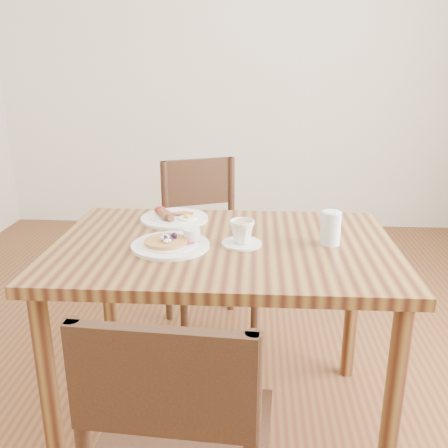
% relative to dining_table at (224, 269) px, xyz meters
% --- Properties ---
extents(ground, '(5.00, 5.00, 0.00)m').
position_rel_dining_table_xyz_m(ground, '(0.00, 0.00, -0.65)').
color(ground, '#5A2E19').
rests_on(ground, ground).
extents(dining_table, '(1.20, 0.80, 0.75)m').
position_rel_dining_table_xyz_m(dining_table, '(0.00, 0.00, 0.00)').
color(dining_table, brown).
rests_on(dining_table, ground).
extents(chair_near, '(0.45, 0.45, 0.88)m').
position_rel_dining_table_xyz_m(chair_near, '(-0.06, -0.69, -0.16)').
color(chair_near, '#3E2316').
rests_on(chair_near, ground).
extents(chair_far, '(0.55, 0.55, 0.88)m').
position_rel_dining_table_xyz_m(chair_far, '(-0.14, 0.74, -0.16)').
color(chair_far, '#3E2316').
rests_on(chair_far, ground).
extents(pancake_plate, '(0.27, 0.27, 0.06)m').
position_rel_dining_table_xyz_m(pancake_plate, '(-0.18, -0.05, 0.11)').
color(pancake_plate, white).
rests_on(pancake_plate, dining_table).
extents(breakfast_plate, '(0.27, 0.27, 0.04)m').
position_rel_dining_table_xyz_m(breakfast_plate, '(-0.22, 0.25, 0.11)').
color(breakfast_plate, white).
rests_on(breakfast_plate, dining_table).
extents(teacup_saucer, '(0.14, 0.14, 0.09)m').
position_rel_dining_table_xyz_m(teacup_saucer, '(0.06, -0.01, 0.14)').
color(teacup_saucer, white).
rests_on(teacup_saucer, dining_table).
extents(water_glass, '(0.07, 0.07, 0.12)m').
position_rel_dining_table_xyz_m(water_glass, '(0.37, 0.01, 0.16)').
color(water_glass, silver).
rests_on(water_glass, dining_table).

